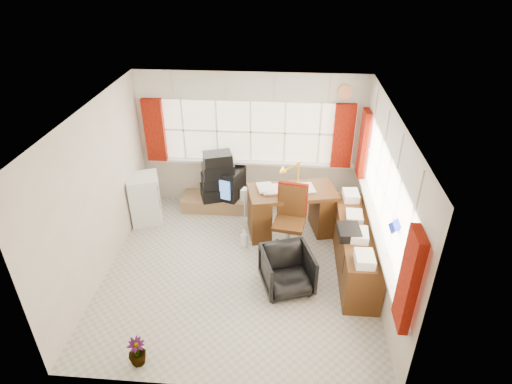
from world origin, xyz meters
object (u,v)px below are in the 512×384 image
(crt_tv, at_px, (225,182))
(radiator, at_px, (256,210))
(credenza, at_px, (355,247))
(task_chair, at_px, (291,216))
(desk_lamp, at_px, (299,168))
(mini_fridge, at_px, (145,199))
(tv_bench, at_px, (221,202))
(desk, at_px, (292,209))
(office_chair, at_px, (287,270))

(crt_tv, bearing_deg, radiator, -39.89)
(credenza, height_order, crt_tv, credenza)
(task_chair, distance_m, crt_tv, 1.69)
(desk_lamp, distance_m, task_chair, 0.84)
(mini_fridge, bearing_deg, tv_bench, 21.63)
(credenza, bearing_deg, desk, 137.48)
(desk_lamp, xyz_separation_m, task_chair, (-0.10, -0.64, -0.52))
(desk, distance_m, mini_fridge, 2.57)
(office_chair, bearing_deg, credenza, 9.40)
(tv_bench, bearing_deg, desk_lamp, -17.99)
(credenza, bearing_deg, desk_lamp, 129.54)
(office_chair, relative_size, radiator, 1.10)
(desk_lamp, bearing_deg, radiator, 177.54)
(tv_bench, distance_m, mini_fridge, 1.38)
(desk_lamp, relative_size, crt_tv, 0.61)
(desk_lamp, height_order, tv_bench, desk_lamp)
(radiator, bearing_deg, crt_tv, 140.11)
(desk, height_order, radiator, desk)
(crt_tv, bearing_deg, credenza, -36.21)
(desk_lamp, height_order, task_chair, desk_lamp)
(desk, height_order, office_chair, desk)
(desk, height_order, task_chair, task_chair)
(desk_lamp, relative_size, radiator, 0.71)
(office_chair, bearing_deg, crt_tv, 101.15)
(office_chair, distance_m, credenza, 1.14)
(desk_lamp, height_order, crt_tv, desk_lamp)
(desk, xyz_separation_m, task_chair, (-0.02, -0.46, 0.16))
(desk, relative_size, credenza, 0.77)
(tv_bench, xyz_separation_m, crt_tv, (0.09, 0.08, 0.40))
(desk, xyz_separation_m, tv_bench, (-1.32, 0.64, -0.33))
(office_chair, xyz_separation_m, crt_tv, (-1.18, 2.13, 0.20))
(task_chair, bearing_deg, radiator, 131.81)
(task_chair, distance_m, radiator, 0.97)
(desk, bearing_deg, tv_bench, 154.16)
(radiator, distance_m, credenza, 1.93)
(credenza, height_order, mini_fridge, mini_fridge)
(crt_tv, bearing_deg, office_chair, -60.92)
(desk, distance_m, tv_bench, 1.50)
(task_chair, xyz_separation_m, mini_fridge, (-2.55, 0.60, -0.17))
(desk, bearing_deg, crt_tv, 149.57)
(mini_fridge, bearing_deg, desk, -3.17)
(desk, relative_size, desk_lamp, 3.45)
(radiator, bearing_deg, desk_lamp, -2.46)
(desk, bearing_deg, radiator, 161.01)
(task_chair, xyz_separation_m, credenza, (0.98, -0.42, -0.22))
(office_chair, height_order, crt_tv, crt_tv)
(desk, relative_size, office_chair, 2.21)
(crt_tv, height_order, mini_fridge, mini_fridge)
(desk_lamp, xyz_separation_m, tv_bench, (-1.40, 0.45, -1.01))
(task_chair, height_order, radiator, task_chair)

